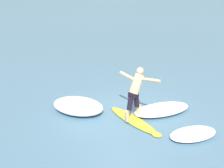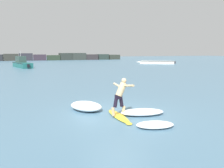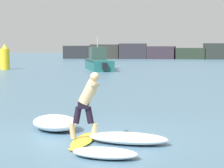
# 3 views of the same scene
# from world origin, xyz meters

# --- Properties ---
(ground_plane) EXTENTS (200.00, 200.00, 0.00)m
(ground_plane) POSITION_xyz_m (0.00, 0.00, 0.00)
(ground_plane) COLOR slate
(surfboard) EXTENTS (0.49, 2.28, 0.20)m
(surfboard) POSITION_xyz_m (-0.12, -0.40, 0.03)
(surfboard) COLOR yellow
(surfboard) RESTS_ON ground
(surfer) EXTENTS (0.76, 1.52, 1.57)m
(surfer) POSITION_xyz_m (-0.01, -0.34, 0.99)
(surfer) COLOR tan
(surfer) RESTS_ON surfboard
(wave_foam_at_tail) EXTENTS (2.04, 1.24, 0.25)m
(wave_foam_at_tail) POSITION_xyz_m (0.96, -0.47, 0.12)
(wave_foam_at_tail) COLOR white
(wave_foam_at_tail) RESTS_ON ground
(wave_foam_at_nose) EXTENTS (1.85, 2.07, 0.39)m
(wave_foam_at_nose) POSITION_xyz_m (-1.17, 1.13, 0.20)
(wave_foam_at_nose) COLOR white
(wave_foam_at_nose) RESTS_ON ground
(wave_foam_beside) EXTENTS (1.53, 1.05, 0.20)m
(wave_foam_beside) POSITION_xyz_m (0.66, -2.04, 0.10)
(wave_foam_beside) COLOR white
(wave_foam_beside) RESTS_ON ground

